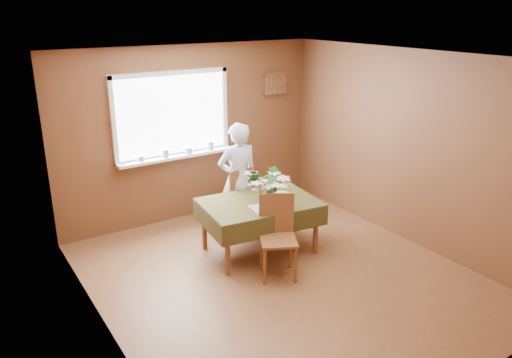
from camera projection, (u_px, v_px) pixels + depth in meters
floor at (282, 277)px, 5.82m from camera, size 4.50×4.50×0.00m
ceiling at (286, 58)px, 4.99m from camera, size 4.50×4.50×0.00m
wall_back at (192, 133)px, 7.18m from camera, size 4.00×0.00×4.00m
wall_front at (466, 259)px, 3.62m from camera, size 4.00×0.00×4.00m
wall_left at (99, 216)px, 4.37m from camera, size 0.00×4.50×4.50m
wall_right at (409, 148)px, 6.43m from camera, size 0.00×4.50×4.50m
window_assembly at (174, 129)px, 6.96m from camera, size 1.72×0.20×1.22m
spoon_rack at (276, 84)px, 7.71m from camera, size 0.44×0.05×0.33m
dining_table at (259, 207)px, 6.23m from camera, size 1.52×1.12×0.69m
chair_far at (237, 196)px, 6.86m from camera, size 0.45×0.45×0.93m
chair_near at (277, 232)px, 5.75m from camera, size 0.55×0.55×0.96m
seated_woman at (238, 179)px, 6.73m from camera, size 0.61×0.44×1.56m
flower_bouquet at (265, 186)px, 5.91m from camera, size 0.51×0.51×0.44m
side_plate at (281, 194)px, 6.43m from camera, size 0.23×0.23×0.01m
table_knife at (280, 203)px, 6.12m from camera, size 0.05×0.22×0.00m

